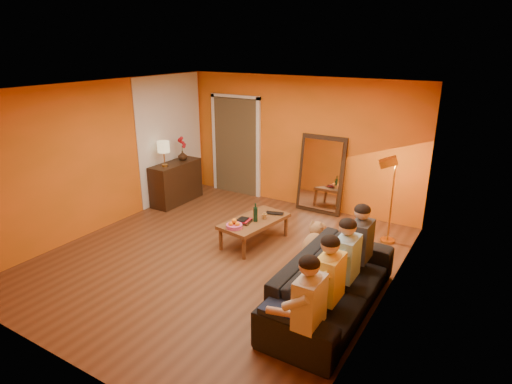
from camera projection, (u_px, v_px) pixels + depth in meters
The scene contains 27 objects.
room_shell at pixel (232, 172), 6.60m from camera, with size 5.00×5.50×2.60m.
white_accent at pixel (171, 138), 8.93m from camera, with size 0.02×1.90×2.58m, color white.
doorway_recess at pixel (239, 145), 9.40m from camera, with size 1.06×0.30×2.10m, color #3F2D19.
door_jamb_left at pixel (215, 143), 9.58m from camera, with size 0.08×0.06×2.20m, color white.
door_jamb_right at pixel (258, 150), 9.03m from camera, with size 0.08×0.06×2.20m, color white.
door_header at pixel (235, 97), 8.95m from camera, with size 1.22×0.06×0.08m, color white.
mirror_frame at pixel (321, 174), 8.34m from camera, with size 0.92×0.06×1.52m, color black.
mirror_glass at pixel (320, 175), 8.30m from camera, with size 0.78×0.02×1.36m, color white.
sideboard at pixel (176, 182), 8.94m from camera, with size 0.44×1.18×0.85m, color black.
table_lamp at pixel (164, 154), 8.47m from camera, with size 0.24×0.24×0.51m, color beige, non-canonical shape.
sofa at pixel (332, 284), 5.33m from camera, with size 0.93×2.37×0.69m, color black.
coffee_table at pixel (254, 231), 7.15m from camera, with size 0.62×1.22×0.42m, color brown, non-canonical shape.
floor_lamp at pixel (392, 202), 7.02m from camera, with size 0.30×0.24×1.44m, color gold, non-canonical shape.
dog at pixel (315, 246), 6.29m from camera, with size 0.40×0.61×0.72m, color #9F7948, non-canonical shape.
person_far_left at pixel (309, 310), 4.37m from camera, with size 0.70×0.44×1.22m, color beige, non-canonical shape.
person_mid_left at pixel (329, 286), 4.81m from camera, with size 0.70×0.44×1.22m, color #F7CD52, non-canonical shape.
person_mid_right at pixel (346, 265), 5.26m from camera, with size 0.70×0.44×1.22m, color #98CAEB, non-canonical shape.
person_far_right at pixel (361, 248), 5.70m from camera, with size 0.70×0.44×1.22m, color #313136, non-canonical shape.
fruit_bowl at pixel (234, 223), 6.74m from camera, with size 0.26×0.26×0.16m, color #CA477F, non-canonical shape.
wine_bottle at pixel (255, 212), 6.97m from camera, with size 0.07×0.07×0.31m, color black.
tumbler at pixel (264, 216), 7.11m from camera, with size 0.09×0.09×0.09m, color #B27F3F.
laptop at pixel (274, 214), 7.27m from camera, with size 0.30×0.19×0.02m, color black.
book_lower at pixel (239, 221), 7.01m from camera, with size 0.20×0.27×0.03m, color black.
book_mid at pixel (240, 219), 7.00m from camera, with size 0.18×0.24×0.02m, color #AC131D.
book_upper at pixel (238, 219), 6.98m from camera, with size 0.15×0.20×0.02m, color black.
vase at pixel (183, 156), 8.97m from camera, with size 0.19×0.19×0.20m, color black.
flowers at pixel (182, 143), 8.87m from camera, with size 0.17×0.17×0.51m, color #AC131D, non-canonical shape.
Camera 1 is at (3.59, -4.86, 3.20)m, focal length 30.00 mm.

